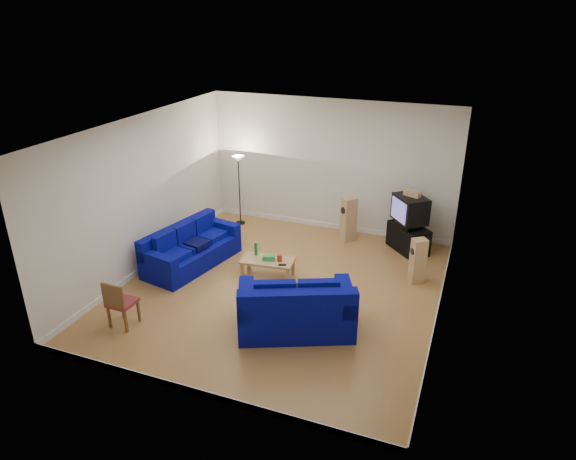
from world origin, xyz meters
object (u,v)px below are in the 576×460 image
(coffee_table, at_px, (268,262))
(tv_stand, at_px, (408,238))
(sofa_three_seat, at_px, (190,251))
(television, at_px, (410,209))
(sofa_loveseat, at_px, (296,312))

(coffee_table, xyz_separation_m, tv_stand, (2.49, 2.29, -0.04))
(coffee_table, distance_m, tv_stand, 3.38)
(sofa_three_seat, height_order, tv_stand, sofa_three_seat)
(television, bearing_deg, sofa_three_seat, -99.14)
(sofa_three_seat, height_order, sofa_loveseat, sofa_loveseat)
(sofa_three_seat, relative_size, television, 2.50)
(coffee_table, bearing_deg, television, 43.07)
(sofa_three_seat, bearing_deg, television, 130.73)
(sofa_loveseat, distance_m, television, 4.13)
(sofa_three_seat, bearing_deg, tv_stand, 130.46)
(sofa_three_seat, height_order, television, television)
(coffee_table, bearing_deg, sofa_three_seat, -177.41)
(sofa_three_seat, xyz_separation_m, sofa_loveseat, (2.98, -1.50, 0.05))
(sofa_loveseat, height_order, television, television)
(coffee_table, bearing_deg, sofa_loveseat, -52.73)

